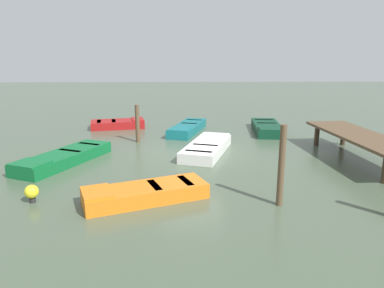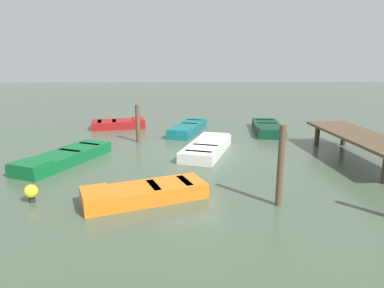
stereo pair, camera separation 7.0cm
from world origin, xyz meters
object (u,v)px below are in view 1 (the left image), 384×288
rowboat_teal (187,128)px  mooring_piling_far_left (137,124)px  rowboat_green (64,158)px  marker_buoy (32,192)px  rowboat_white (207,147)px  mooring_piling_near_right (281,166)px  rowboat_dark_green (267,128)px  rowboat_orange (145,193)px  dock_segment (362,138)px  rowboat_red (118,124)px

rowboat_teal → mooring_piling_far_left: mooring_piling_far_left is taller
rowboat_green → marker_buoy: bearing=28.7°
rowboat_white → mooring_piling_near_right: 5.44m
rowboat_white → mooring_piling_far_left: mooring_piling_far_left is taller
rowboat_white → rowboat_dark_green: 5.16m
mooring_piling_far_left → rowboat_orange: bearing=8.3°
mooring_piling_near_right → dock_segment: bearing=134.1°
rowboat_green → marker_buoy: 3.52m
rowboat_red → rowboat_orange: size_ratio=0.87×
rowboat_green → rowboat_dark_green: size_ratio=1.11×
mooring_piling_near_right → mooring_piling_far_left: size_ratio=1.26×
dock_segment → marker_buoy: (3.55, -10.47, -0.56)m
dock_segment → mooring_piling_far_left: 9.07m
rowboat_teal → rowboat_dark_green: 4.04m
rowboat_green → marker_buoy: marker_buoy is taller
rowboat_white → rowboat_dark_green: (-3.94, 3.33, -0.00)m
rowboat_teal → rowboat_red: size_ratio=1.34×
rowboat_red → mooring_piling_far_left: (3.26, 1.45, 0.62)m
mooring_piling_near_right → rowboat_red: bearing=-150.3°
rowboat_teal → rowboat_orange: bearing=8.0°
rowboat_orange → mooring_piling_near_right: 3.61m
rowboat_red → mooring_piling_far_left: 3.62m
rowboat_teal → mooring_piling_near_right: bearing=30.0°
rowboat_teal → marker_buoy: size_ratio=8.27×
rowboat_dark_green → rowboat_teal: bearing=-84.8°
rowboat_red → rowboat_green: bearing=-109.0°
dock_segment → rowboat_orange: (3.51, -7.53, -0.63)m
rowboat_green → mooring_piling_near_right: bearing=84.1°
rowboat_dark_green → marker_buoy: (8.73, -8.26, 0.07)m
dock_segment → rowboat_dark_green: dock_segment is taller
rowboat_dark_green → rowboat_green: bearing=-52.8°
rowboat_white → rowboat_red: size_ratio=1.29×
rowboat_orange → rowboat_green: bearing=-68.5°
rowboat_teal → rowboat_dark_green: size_ratio=1.07×
rowboat_green → marker_buoy: (3.51, 0.29, 0.07)m
rowboat_red → rowboat_orange: 10.23m
mooring_piling_near_right → marker_buoy: bearing=-93.2°
rowboat_teal → mooring_piling_far_left: (2.05, -2.25, 0.62)m
rowboat_teal → rowboat_orange: (8.73, -1.28, 0.00)m
dock_segment → marker_buoy: bearing=-75.3°
mooring_piling_near_right → rowboat_white: bearing=-163.8°
mooring_piling_near_right → marker_buoy: mooring_piling_near_right is taller
rowboat_dark_green → mooring_piling_far_left: mooring_piling_far_left is taller
rowboat_green → rowboat_dark_green: same height
rowboat_dark_green → rowboat_red: 7.84m
rowboat_white → marker_buoy: bearing=152.2°
rowboat_red → rowboat_orange: bearing=-88.2°
marker_buoy → mooring_piling_near_right: bearing=86.8°
mooring_piling_near_right → rowboat_teal: bearing=-166.4°
rowboat_teal → mooring_piling_far_left: 3.11m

